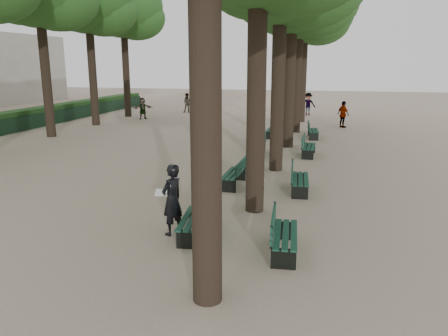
# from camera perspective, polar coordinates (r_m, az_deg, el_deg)

# --- Properties ---
(ground) EXTENTS (120.00, 120.00, 0.00)m
(ground) POSITION_cam_1_polar(r_m,az_deg,el_deg) (10.29, -7.29, -10.18)
(ground) COLOR tan
(ground) RESTS_ON ground
(tree_central_5) EXTENTS (6.00, 6.00, 9.95)m
(tree_central_5) POSITION_cam_1_polar(r_m,az_deg,el_deg) (32.03, 10.61, 19.68)
(tree_central_5) COLOR #33261C
(tree_central_5) RESTS_ON ground
(tree_far_5) EXTENTS (6.00, 6.00, 10.45)m
(tree_far_5) POSITION_cam_1_polar(r_m,az_deg,el_deg) (35.55, -13.08, 19.74)
(tree_far_5) COLOR #33261C
(tree_far_5) RESTS_ON ground
(bench_left_0) EXTENTS (0.79, 1.86, 0.92)m
(bench_left_0) POSITION_cam_1_polar(r_m,az_deg,el_deg) (10.76, -4.00, -7.45)
(bench_left_0) COLOR black
(bench_left_0) RESTS_ON ground
(bench_left_1) EXTENTS (0.59, 1.81, 0.92)m
(bench_left_1) POSITION_cam_1_polar(r_m,az_deg,el_deg) (14.97, 1.24, -1.34)
(bench_left_1) COLOR black
(bench_left_1) RESTS_ON ground
(bench_left_2) EXTENTS (0.74, 1.85, 0.92)m
(bench_left_2) POSITION_cam_1_polar(r_m,az_deg,el_deg) (20.29, 4.59, 2.59)
(bench_left_2) COLOR black
(bench_left_2) RESTS_ON ground
(bench_left_3) EXTENTS (0.59, 1.80, 0.92)m
(bench_left_3) POSITION_cam_1_polar(r_m,az_deg,el_deg) (25.09, 6.36, 4.66)
(bench_left_3) COLOR black
(bench_left_3) RESTS_ON ground
(bench_right_0) EXTENTS (0.71, 1.84, 0.92)m
(bench_right_0) POSITION_cam_1_polar(r_m,az_deg,el_deg) (9.88, 7.92, -9.52)
(bench_right_0) COLOR black
(bench_right_0) RESTS_ON ground
(bench_right_1) EXTENTS (0.70, 1.84, 0.92)m
(bench_right_1) POSITION_cam_1_polar(r_m,az_deg,el_deg) (14.47, 9.87, -2.07)
(bench_right_1) COLOR black
(bench_right_1) RESTS_ON ground
(bench_right_2) EXTENTS (0.59, 1.81, 0.92)m
(bench_right_2) POSITION_cam_1_polar(r_m,az_deg,el_deg) (20.15, 11.01, 2.30)
(bench_right_2) COLOR black
(bench_right_2) RESTS_ON ground
(bench_right_3) EXTENTS (0.72, 1.84, 0.92)m
(bench_right_3) POSITION_cam_1_polar(r_m,az_deg,el_deg) (25.03, 11.57, 4.45)
(bench_right_3) COLOR black
(bench_right_3) RESTS_ON ground
(man_with_map) EXTENTS (0.74, 0.79, 1.77)m
(man_with_map) POSITION_cam_1_polar(r_m,az_deg,el_deg) (10.71, -6.80, -4.12)
(man_with_map) COLOR black
(man_with_map) RESTS_ON ground
(pedestrian_e) EXTENTS (1.34, 1.20, 1.60)m
(pedestrian_e) POSITION_cam_1_polar(r_m,az_deg,el_deg) (33.55, -10.57, 7.66)
(pedestrian_e) COLOR #262628
(pedestrian_e) RESTS_ON ground
(pedestrian_b) EXTENTS (1.20, 0.49, 1.80)m
(pedestrian_b) POSITION_cam_1_polar(r_m,az_deg,el_deg) (36.00, 10.94, 8.20)
(pedestrian_b) COLOR #262628
(pedestrian_b) RESTS_ON ground
(pedestrian_a) EXTENTS (0.85, 0.50, 1.64)m
(pedestrian_a) POSITION_cam_1_polar(r_m,az_deg,el_deg) (37.48, -4.78, 8.47)
(pedestrian_a) COLOR #262628
(pedestrian_a) RESTS_ON ground
(pedestrian_c) EXTENTS (0.91, 1.00, 1.73)m
(pedestrian_c) POSITION_cam_1_polar(r_m,az_deg,el_deg) (29.53, 15.30, 6.76)
(pedestrian_c) COLOR #262628
(pedestrian_c) RESTS_ON ground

